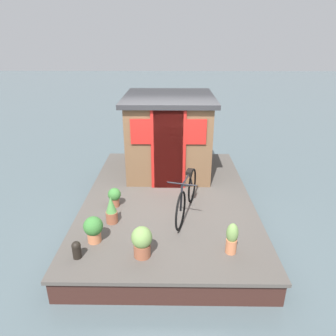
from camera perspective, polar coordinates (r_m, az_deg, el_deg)
The scene contains 10 objects.
ground_plane at distance 6.62m, azimuth 0.02°, elevation -8.49°, with size 60.00×60.00×0.00m, color #4C5B60.
houseboat_deck at distance 6.51m, azimuth 0.02°, elevation -6.80°, with size 4.95×3.33×0.45m.
houseboat_cabin at distance 7.31m, azimuth 0.17°, elevation 6.31°, with size 2.16×2.02×1.80m.
bicycle at distance 5.62m, azimuth 3.50°, elevation -5.03°, with size 1.61×0.58×0.81m.
potted_plant_thyme at distance 5.08m, azimuth -13.57°, elevation -10.76°, with size 0.31×0.31×0.44m.
potted_plant_mint at distance 4.80m, azimuth 11.68°, elevation -12.52°, with size 0.18×0.18×0.51m.
potted_plant_geranium at distance 6.01m, azimuth -9.83°, elevation -5.15°, with size 0.25×0.25×0.37m.
potted_plant_fern at distance 4.66m, azimuth -4.83°, elevation -13.27°, with size 0.31×0.31×0.49m.
potted_plant_ivy at distance 5.50m, azimuth -10.39°, elevation -7.66°, with size 0.21×0.21×0.51m.
mooring_bollard at distance 4.87m, azimuth -16.51°, elevation -14.14°, with size 0.14×0.14×0.28m.
Camera 1 is at (-5.65, -0.07, 3.46)m, focal length 33.08 mm.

